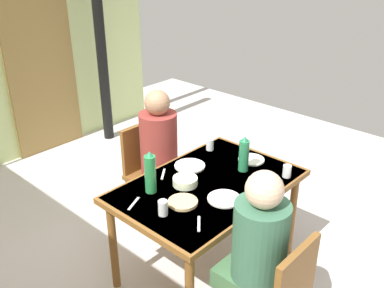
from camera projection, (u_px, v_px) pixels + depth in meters
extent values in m
plane|color=silver|center=(175.00, 278.00, 3.18)|extent=(7.00, 7.00, 0.00)
cube|color=olive|center=(40.00, 65.00, 4.73)|extent=(0.80, 0.05, 2.00)
cylinder|color=black|center=(100.00, 32.00, 4.85)|extent=(0.12, 0.12, 2.60)
cube|color=brown|center=(208.00, 186.00, 2.97)|extent=(1.29, 0.85, 0.04)
cube|color=#E89E92|center=(208.00, 183.00, 2.97)|extent=(1.24, 0.82, 0.00)
cylinder|color=brown|center=(292.00, 215.00, 3.30)|extent=(0.06, 0.06, 0.70)
cylinder|color=brown|center=(113.00, 246.00, 2.97)|extent=(0.06, 0.06, 0.70)
cylinder|color=brown|center=(219.00, 183.00, 3.73)|extent=(0.06, 0.06, 0.70)
cube|color=brown|center=(295.00, 282.00, 2.23)|extent=(0.38, 0.04, 0.42)
cube|color=brown|center=(156.00, 177.00, 3.63)|extent=(0.40, 0.40, 0.04)
cube|color=brown|center=(140.00, 148.00, 3.64)|extent=(0.38, 0.04, 0.42)
cylinder|color=brown|center=(185.00, 201.00, 3.74)|extent=(0.04, 0.04, 0.41)
cylinder|color=brown|center=(156.00, 218.00, 3.52)|extent=(0.04, 0.04, 0.41)
cylinder|color=brown|center=(158.00, 187.00, 3.95)|extent=(0.04, 0.04, 0.41)
cylinder|color=brown|center=(129.00, 202.00, 3.72)|extent=(0.04, 0.04, 0.41)
cube|color=#416C45|center=(241.00, 273.00, 2.51)|extent=(0.30, 0.22, 0.12)
cylinder|color=#38664C|center=(260.00, 245.00, 2.33)|extent=(0.30, 0.30, 0.52)
sphere|color=beige|center=(264.00, 190.00, 2.17)|extent=(0.20, 0.20, 0.20)
cube|color=brown|center=(169.00, 177.00, 3.50)|extent=(0.30, 0.22, 0.12)
cylinder|color=maroon|center=(159.00, 144.00, 3.46)|extent=(0.30, 0.30, 0.52)
sphere|color=#A87A5B|center=(157.00, 103.00, 3.31)|extent=(0.20, 0.20, 0.20)
cylinder|color=#278546|center=(150.00, 174.00, 2.81)|extent=(0.07, 0.07, 0.26)
cone|color=#257F50|center=(149.00, 154.00, 2.75)|extent=(0.05, 0.05, 0.04)
cylinder|color=#25794B|center=(244.00, 156.00, 3.08)|extent=(0.07, 0.07, 0.23)
cone|color=#21714A|center=(245.00, 139.00, 3.02)|extent=(0.05, 0.05, 0.04)
cylinder|color=silver|center=(185.00, 181.00, 2.94)|extent=(0.17, 0.17, 0.05)
cylinder|color=white|center=(190.00, 166.00, 3.18)|extent=(0.23, 0.23, 0.01)
cylinder|color=white|center=(251.00, 160.00, 3.27)|extent=(0.20, 0.20, 0.01)
cylinder|color=white|center=(224.00, 199.00, 2.78)|extent=(0.22, 0.22, 0.01)
cylinder|color=silver|center=(163.00, 208.00, 2.61)|extent=(0.06, 0.06, 0.10)
cylinder|color=silver|center=(210.00, 145.00, 3.41)|extent=(0.06, 0.06, 0.09)
cylinder|color=silver|center=(287.00, 171.00, 3.03)|extent=(0.06, 0.06, 0.09)
cylinder|color=#DBB77A|center=(183.00, 202.00, 2.74)|extent=(0.19, 0.19, 0.02)
cube|color=silver|center=(199.00, 224.00, 2.55)|extent=(0.12, 0.11, 0.00)
cube|color=silver|center=(163.00, 174.00, 3.08)|extent=(0.13, 0.11, 0.00)
cube|color=silver|center=(134.00, 204.00, 2.74)|extent=(0.14, 0.08, 0.00)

